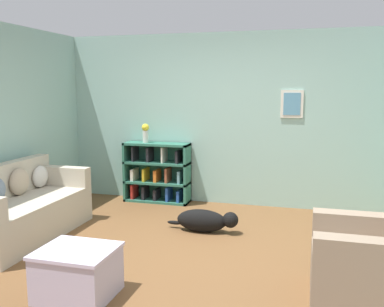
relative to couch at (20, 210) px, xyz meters
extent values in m
plane|color=brown|center=(2.03, -0.02, -0.34)|extent=(14.00, 14.00, 0.00)
cube|color=#93BCB2|center=(2.03, 2.23, 0.96)|extent=(5.60, 0.10, 2.60)
cube|color=silver|center=(3.03, 2.17, 1.21)|extent=(0.32, 0.02, 0.40)
cube|color=#568EAD|center=(3.03, 2.15, 1.21)|extent=(0.24, 0.01, 0.32)
cube|color=#B7AD99|center=(0.05, 0.00, -0.11)|extent=(0.80, 1.82, 0.46)
cube|color=#B7AD99|center=(0.05, 0.83, 0.25)|extent=(0.80, 0.16, 0.26)
ellipsoid|color=tan|center=(-0.15, 0.21, 0.29)|extent=(0.14, 0.34, 0.34)
ellipsoid|color=beige|center=(-0.15, 0.64, 0.27)|extent=(0.14, 0.29, 0.29)
cube|color=#2D6B56|center=(0.51, 1.99, 0.13)|extent=(0.04, 0.33, 0.93)
cube|color=#2D6B56|center=(1.51, 1.99, 0.13)|extent=(0.04, 0.33, 0.93)
cube|color=#2D6B56|center=(1.01, 2.15, 0.13)|extent=(1.03, 0.02, 0.93)
cube|color=#2D6B56|center=(1.01, 1.99, -0.32)|extent=(1.03, 0.33, 0.04)
cube|color=#2D6B56|center=(1.01, 1.99, -0.03)|extent=(1.03, 0.33, 0.04)
cube|color=#2D6B56|center=(1.01, 1.99, 0.28)|extent=(1.03, 0.33, 0.04)
cube|color=#2D6B56|center=(1.01, 1.99, 0.58)|extent=(1.03, 0.33, 0.04)
cube|color=#B22823|center=(0.62, 1.98, -0.20)|extent=(0.04, 0.25, 0.25)
cube|color=silver|center=(0.63, 1.98, 0.08)|extent=(0.05, 0.25, 0.18)
cube|color=black|center=(0.65, 1.98, 0.42)|extent=(0.03, 0.25, 0.23)
cube|color=black|center=(0.81, 1.98, -0.21)|extent=(0.04, 0.25, 0.23)
cube|color=gold|center=(0.82, 1.98, 0.09)|extent=(0.04, 0.25, 0.20)
cube|color=black|center=(0.90, 1.98, 0.42)|extent=(0.04, 0.25, 0.22)
cube|color=black|center=(1.00, 1.98, -0.23)|extent=(0.04, 0.25, 0.19)
cube|color=orange|center=(1.01, 1.98, 0.08)|extent=(0.05, 0.25, 0.18)
cube|color=silver|center=(1.13, 1.98, 0.42)|extent=(0.03, 0.25, 0.24)
cube|color=#234C9E|center=(1.21, 1.98, -0.20)|extent=(0.04, 0.25, 0.24)
cube|color=brown|center=(1.19, 1.98, 0.10)|extent=(0.04, 0.25, 0.23)
cube|color=black|center=(1.37, 1.98, 0.40)|extent=(0.04, 0.25, 0.19)
cube|color=#234C9E|center=(1.38, 1.98, -0.22)|extent=(0.04, 0.25, 0.19)
cube|color=#60939E|center=(1.40, 1.98, 0.09)|extent=(0.04, 0.25, 0.19)
cube|color=gray|center=(3.84, -0.61, -0.11)|extent=(0.97, 0.87, 0.46)
cube|color=gray|center=(3.84, -0.95, 0.23)|extent=(0.97, 0.18, 0.22)
cube|color=gray|center=(3.84, -0.27, 0.23)|extent=(0.97, 0.18, 0.22)
cube|color=#BCB2D1|center=(1.43, -1.13, -0.13)|extent=(0.62, 0.54, 0.43)
cube|color=silver|center=(1.43, -1.13, 0.07)|extent=(0.64, 0.56, 0.03)
ellipsoid|color=black|center=(2.04, 0.79, -0.20)|extent=(0.63, 0.25, 0.28)
sphere|color=black|center=(2.40, 0.79, -0.16)|extent=(0.19, 0.19, 0.19)
ellipsoid|color=black|center=(1.67, 0.83, -0.27)|extent=(0.20, 0.05, 0.05)
cylinder|color=silver|center=(0.82, 1.99, 0.69)|extent=(0.09, 0.09, 0.19)
sphere|color=yellow|center=(0.82, 1.99, 0.83)|extent=(0.11, 0.11, 0.11)
camera|label=1|loc=(3.31, -4.19, 1.44)|focal=40.00mm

